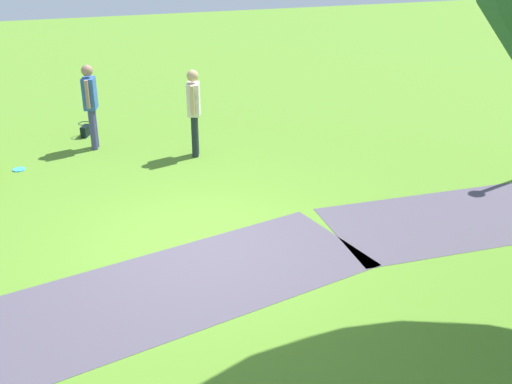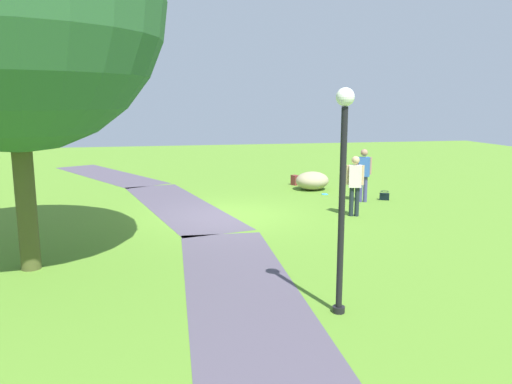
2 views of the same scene
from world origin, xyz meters
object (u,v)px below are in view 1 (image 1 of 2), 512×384
(woman_with_handbag, at_px, (90,101))
(handbag_on_grass, at_px, (85,130))
(frisbee_on_grass, at_px, (19,169))
(man_near_boulder, at_px, (194,107))

(woman_with_handbag, bearing_deg, handbag_on_grass, -80.73)
(handbag_on_grass, relative_size, frisbee_on_grass, 1.50)
(handbag_on_grass, bearing_deg, woman_with_handbag, 99.27)
(frisbee_on_grass, bearing_deg, handbag_on_grass, -130.01)
(man_near_boulder, xyz_separation_m, frisbee_on_grass, (3.43, -0.31, -1.02))
(handbag_on_grass, bearing_deg, man_near_boulder, 136.37)
(man_near_boulder, distance_m, handbag_on_grass, 2.97)
(woman_with_handbag, distance_m, frisbee_on_grass, 2.00)
(man_near_boulder, relative_size, frisbee_on_grass, 7.39)
(man_near_boulder, bearing_deg, frisbee_on_grass, -5.16)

